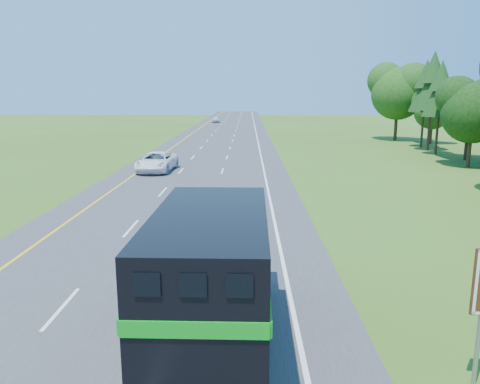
# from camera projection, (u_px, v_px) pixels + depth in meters

# --- Properties ---
(road) EXTENTS (15.00, 260.00, 0.04)m
(road) POSITION_uv_depth(u_px,v_px,m) (212.00, 154.00, 52.94)
(road) COLOR #38383A
(road) RESTS_ON ground
(lane_markings) EXTENTS (11.15, 260.00, 0.01)m
(lane_markings) POSITION_uv_depth(u_px,v_px,m) (212.00, 154.00, 52.94)
(lane_markings) COLOR yellow
(lane_markings) RESTS_ON road
(horse_truck) EXTENTS (2.89, 8.78, 3.87)m
(horse_truck) POSITION_uv_depth(u_px,v_px,m) (213.00, 273.00, 12.22)
(horse_truck) COLOR black
(horse_truck) RESTS_ON road
(white_suv) EXTENTS (3.17, 6.19, 1.67)m
(white_suv) POSITION_uv_depth(u_px,v_px,m) (157.00, 162.00, 40.94)
(white_suv) COLOR white
(white_suv) RESTS_ON road
(far_car) EXTENTS (1.68, 4.10, 1.39)m
(far_car) POSITION_uv_depth(u_px,v_px,m) (216.00, 120.00, 110.41)
(far_car) COLOR silver
(far_car) RESTS_ON road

